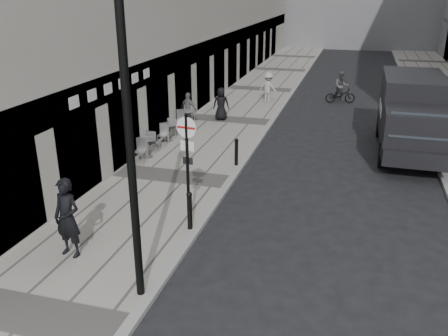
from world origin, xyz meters
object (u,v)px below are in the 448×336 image
at_px(cyclist, 341,91).
at_px(walking_man, 67,218).
at_px(sign_post, 187,156).
at_px(panel_van, 412,111).
at_px(lamppost, 129,132).

bearing_deg(cyclist, walking_man, -120.27).
distance_m(sign_post, panel_van, 10.66).
xyz_separation_m(walking_man, panel_van, (8.48, 10.76, 0.54)).
xyz_separation_m(panel_van, cyclist, (-3.03, 7.86, -0.96)).
relative_size(panel_van, cyclist, 3.51).
bearing_deg(sign_post, cyclist, 85.04).
distance_m(lamppost, cyclist, 20.08).
xyz_separation_m(sign_post, panel_van, (6.20, 8.65, -0.50)).
relative_size(lamppost, panel_van, 1.03).
relative_size(walking_man, sign_post, 0.62).
height_order(walking_man, panel_van, panel_van).
bearing_deg(sign_post, walking_man, -131.21).
distance_m(walking_man, lamppost, 3.59).
bearing_deg(cyclist, panel_van, -82.85).
xyz_separation_m(lamppost, cyclist, (3.17, 19.59, -3.01)).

